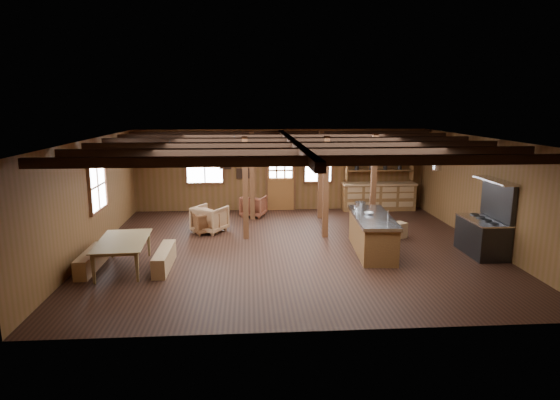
# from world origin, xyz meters

# --- Properties ---
(room) EXTENTS (10.04, 9.04, 2.84)m
(room) POSITION_xyz_m (0.00, 0.00, 1.40)
(room) COLOR black
(room) RESTS_ON ground
(ceiling_joists) EXTENTS (9.80, 8.82, 0.18)m
(ceiling_joists) POSITION_xyz_m (0.00, 0.18, 2.68)
(ceiling_joists) COLOR black
(ceiling_joists) RESTS_ON ceiling
(timber_posts) EXTENTS (3.95, 2.35, 2.80)m
(timber_posts) POSITION_xyz_m (0.52, 2.08, 1.40)
(timber_posts) COLOR #4D2D16
(timber_posts) RESTS_ON floor
(back_door) EXTENTS (1.02, 0.08, 2.15)m
(back_door) POSITION_xyz_m (0.00, 4.45, 0.88)
(back_door) COLOR brown
(back_door) RESTS_ON floor
(window_back_left) EXTENTS (1.32, 0.06, 1.32)m
(window_back_left) POSITION_xyz_m (-2.60, 4.46, 1.60)
(window_back_left) COLOR white
(window_back_left) RESTS_ON wall_back
(window_back_right) EXTENTS (1.02, 0.06, 1.32)m
(window_back_right) POSITION_xyz_m (1.30, 4.46, 1.60)
(window_back_right) COLOR white
(window_back_right) RESTS_ON wall_back
(window_left) EXTENTS (0.14, 1.24, 1.32)m
(window_left) POSITION_xyz_m (-4.96, 0.50, 1.60)
(window_left) COLOR white
(window_left) RESTS_ON wall_back
(notice_boards) EXTENTS (1.08, 0.03, 0.90)m
(notice_boards) POSITION_xyz_m (-1.50, 4.46, 1.64)
(notice_boards) COLOR silver
(notice_boards) RESTS_ON wall_back
(back_counter) EXTENTS (2.55, 0.60, 2.45)m
(back_counter) POSITION_xyz_m (3.40, 4.20, 0.60)
(back_counter) COLOR brown
(back_counter) RESTS_ON floor
(pendant_lamps) EXTENTS (1.86, 2.36, 0.66)m
(pendant_lamps) POSITION_xyz_m (-2.25, 1.00, 2.25)
(pendant_lamps) COLOR #2A2B2D
(pendant_lamps) RESTS_ON ceiling
(pot_rack) EXTENTS (0.31, 3.00, 0.43)m
(pot_rack) POSITION_xyz_m (3.27, 0.27, 2.30)
(pot_rack) COLOR #2A2B2D
(pot_rack) RESTS_ON ceiling
(kitchen_island) EXTENTS (1.06, 2.56, 1.20)m
(kitchen_island) POSITION_xyz_m (1.94, -0.45, 0.48)
(kitchen_island) COLOR brown
(kitchen_island) RESTS_ON floor
(step_stool) EXTENTS (0.58, 0.51, 0.43)m
(step_stool) POSITION_xyz_m (3.00, 0.76, 0.21)
(step_stool) COLOR #9B7846
(step_stool) RESTS_ON floor
(commercial_range) EXTENTS (0.79, 1.51, 1.86)m
(commercial_range) POSITION_xyz_m (4.65, -0.80, 0.61)
(commercial_range) COLOR #2A2B2D
(commercial_range) RESTS_ON floor
(dining_table) EXTENTS (1.18, 1.96, 0.67)m
(dining_table) POSITION_xyz_m (-3.90, -1.27, 0.33)
(dining_table) COLOR brown
(dining_table) RESTS_ON floor
(bench_wall) EXTENTS (0.29, 1.55, 0.43)m
(bench_wall) POSITION_xyz_m (-4.65, -1.27, 0.21)
(bench_wall) COLOR #9B7846
(bench_wall) RESTS_ON floor
(bench_aisle) EXTENTS (0.30, 1.58, 0.44)m
(bench_aisle) POSITION_xyz_m (-3.04, -1.27, 0.22)
(bench_aisle) COLOR #9B7846
(bench_aisle) RESTS_ON floor
(armchair_a) EXTENTS (0.89, 0.90, 0.62)m
(armchair_a) POSITION_xyz_m (-2.38, 1.61, 0.31)
(armchair_a) COLOR brown
(armchair_a) RESTS_ON floor
(armchair_b) EXTENTS (0.95, 0.96, 0.69)m
(armchair_b) POSITION_xyz_m (-0.96, 3.56, 0.35)
(armchair_b) COLOR brown
(armchair_b) RESTS_ON floor
(armchair_c) EXTENTS (1.14, 1.15, 0.77)m
(armchair_c) POSITION_xyz_m (-2.24, 1.72, 0.39)
(armchair_c) COLOR #956943
(armchair_c) RESTS_ON floor
(counter_pot) EXTENTS (0.29, 0.29, 0.17)m
(counter_pot) POSITION_xyz_m (1.82, 0.37, 1.03)
(counter_pot) COLOR silver
(counter_pot) RESTS_ON kitchen_island
(bowl) EXTENTS (0.28, 0.28, 0.06)m
(bowl) POSITION_xyz_m (1.87, -0.33, 0.97)
(bowl) COLOR silver
(bowl) RESTS_ON kitchen_island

